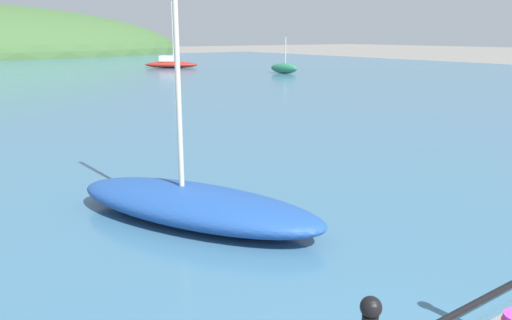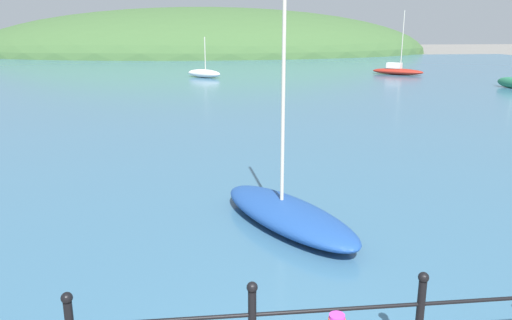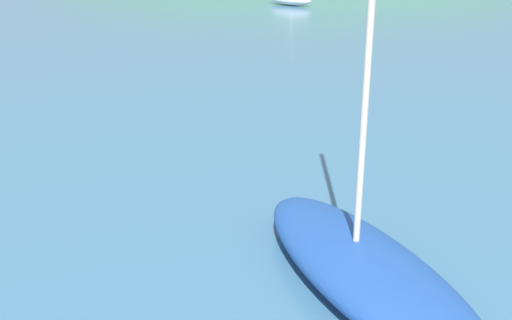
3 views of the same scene
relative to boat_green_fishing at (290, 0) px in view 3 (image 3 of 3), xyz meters
name	(u,v)px [view 3 (image 3 of 3)]	position (x,y,z in m)	size (l,w,h in m)	color
water	(300,11)	(0.57, -2.27, -0.36)	(80.00, 60.00, 0.10)	#386684
boat_green_fishing	(290,0)	(0.00, 0.00, 0.00)	(2.81, 2.54, 2.93)	silver
boat_mid_harbor	(364,267)	(1.21, -28.70, -0.05)	(2.77, 3.93, 4.64)	#1E4793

